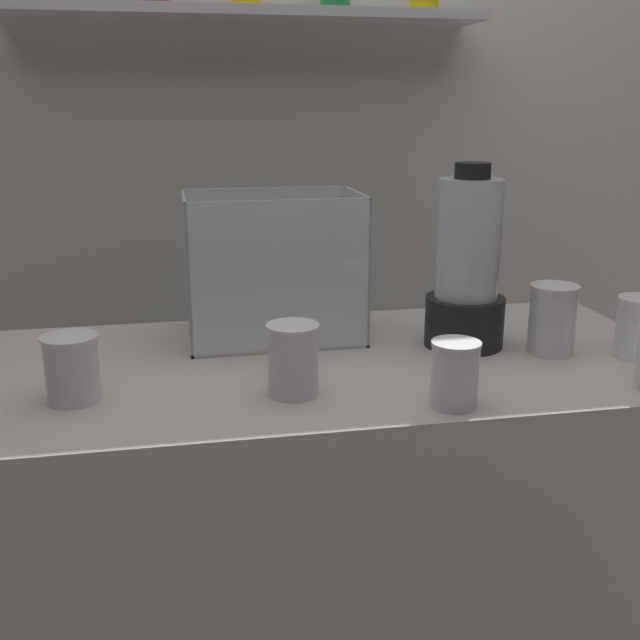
{
  "coord_description": "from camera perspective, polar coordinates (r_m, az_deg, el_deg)",
  "views": [
    {
      "loc": [
        -0.26,
        -1.31,
        1.37
      ],
      "look_at": [
        0.0,
        0.0,
        0.98
      ],
      "focal_mm": 41.82,
      "sensor_mm": 36.0,
      "label": 1
    }
  ],
  "objects": [
    {
      "name": "carrot_display_bin",
      "position": [
        1.54,
        -3.75,
        2.09
      ],
      "size": [
        0.35,
        0.22,
        0.3
      ],
      "color": "white",
      "rests_on": "counter"
    },
    {
      "name": "counter",
      "position": [
        1.62,
        0.0,
        -18.29
      ],
      "size": [
        1.4,
        0.64,
        0.9
      ],
      "primitive_type": "cube",
      "color": "beige",
      "rests_on": "ground_plane"
    },
    {
      "name": "juice_cup_pomegranate_far_left",
      "position": [
        1.28,
        -18.4,
        -3.77
      ],
      "size": [
        0.09,
        0.09,
        0.11
      ],
      "color": "white",
      "rests_on": "counter"
    },
    {
      "name": "juice_cup_beet_rightmost",
      "position": [
        1.55,
        23.2,
        -0.7
      ],
      "size": [
        0.09,
        0.09,
        0.12
      ],
      "color": "white",
      "rests_on": "counter"
    },
    {
      "name": "back_wall_unit",
      "position": [
        2.09,
        -4.26,
        13.31
      ],
      "size": [
        2.6,
        0.24,
        2.5
      ],
      "color": "silver",
      "rests_on": "ground_plane"
    },
    {
      "name": "juice_cup_orange_left",
      "position": [
        1.24,
        -2.07,
        -3.27
      ],
      "size": [
        0.09,
        0.09,
        0.12
      ],
      "color": "white",
      "rests_on": "counter"
    },
    {
      "name": "juice_cup_beet_middle",
      "position": [
        1.21,
        10.26,
        -4.39
      ],
      "size": [
        0.08,
        0.08,
        0.11
      ],
      "color": "white",
      "rests_on": "counter"
    },
    {
      "name": "blender_pitcher",
      "position": [
        1.49,
        11.18,
        3.61
      ],
      "size": [
        0.16,
        0.16,
        0.36
      ],
      "color": "black",
      "rests_on": "counter"
    },
    {
      "name": "juice_cup_pomegranate_right",
      "position": [
        1.51,
        17.33,
        -0.13
      ],
      "size": [
        0.09,
        0.09,
        0.14
      ],
      "color": "white",
      "rests_on": "counter"
    }
  ]
}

